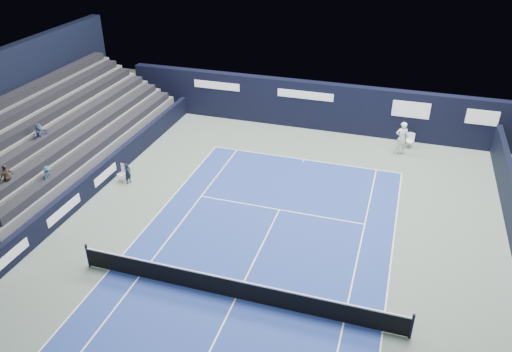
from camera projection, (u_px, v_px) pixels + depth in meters
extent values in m
plane|color=#56665C|center=(252.00, 266.00, 20.63)|extent=(48.00, 48.00, 0.00)
cube|color=navy|center=(236.00, 299.00, 18.97)|extent=(10.97, 23.77, 0.01)
cube|color=silver|center=(410.00, 141.00, 29.93)|extent=(0.52, 0.51, 0.04)
cube|color=silver|center=(411.00, 137.00, 29.94)|extent=(0.40, 0.17, 0.49)
cylinder|color=silver|center=(413.00, 145.00, 30.06)|extent=(0.02, 0.02, 0.43)
cylinder|color=silver|center=(407.00, 143.00, 30.25)|extent=(0.02, 0.02, 0.43)
cylinder|color=silver|center=(411.00, 146.00, 29.83)|extent=(0.02, 0.02, 0.43)
cylinder|color=silver|center=(405.00, 145.00, 30.02)|extent=(0.02, 0.02, 0.43)
cube|color=white|center=(412.00, 135.00, 29.91)|extent=(0.34, 0.19, 0.31)
cube|color=silver|center=(409.00, 141.00, 30.14)|extent=(0.42, 0.40, 0.04)
cube|color=silver|center=(410.00, 136.00, 30.17)|extent=(0.37, 0.08, 0.44)
cylinder|color=silver|center=(411.00, 143.00, 30.35)|extent=(0.02, 0.02, 0.39)
cylinder|color=silver|center=(406.00, 142.00, 30.39)|extent=(0.02, 0.02, 0.39)
cylinder|color=silver|center=(412.00, 145.00, 30.09)|extent=(0.02, 0.02, 0.39)
cylinder|color=silver|center=(406.00, 144.00, 30.13)|extent=(0.02, 0.02, 0.39)
cube|color=silver|center=(122.00, 174.00, 26.43)|extent=(0.52, 0.50, 0.04)
cube|color=silver|center=(124.00, 168.00, 26.44)|extent=(0.42, 0.14, 0.51)
cylinder|color=silver|center=(128.00, 177.00, 26.59)|extent=(0.02, 0.02, 0.45)
cylinder|color=silver|center=(123.00, 176.00, 26.75)|extent=(0.02, 0.02, 0.45)
cylinder|color=silver|center=(123.00, 180.00, 26.33)|extent=(0.02, 0.02, 0.45)
cylinder|color=silver|center=(118.00, 178.00, 26.50)|extent=(0.02, 0.02, 0.45)
imported|color=black|center=(128.00, 173.00, 26.24)|extent=(0.36, 0.47, 1.16)
cube|color=white|center=(304.00, 160.00, 28.82)|extent=(10.97, 0.06, 0.00)
cube|color=white|center=(383.00, 331.00, 17.54)|extent=(0.06, 23.77, 0.00)
cube|color=white|center=(109.00, 270.00, 20.39)|extent=(0.06, 23.77, 0.00)
cube|color=white|center=(344.00, 323.00, 17.90)|extent=(0.06, 23.77, 0.00)
cube|color=white|center=(139.00, 277.00, 20.04)|extent=(0.06, 23.77, 0.00)
cube|color=white|center=(279.00, 210.00, 24.27)|extent=(8.23, 0.06, 0.00)
cube|color=white|center=(236.00, 298.00, 18.97)|extent=(0.06, 12.80, 0.00)
cube|color=white|center=(303.00, 161.00, 28.69)|extent=(0.06, 0.30, 0.00)
cylinder|color=black|center=(412.00, 326.00, 17.04)|extent=(0.10, 0.10, 1.10)
cylinder|color=black|center=(88.00, 255.00, 20.36)|extent=(0.10, 0.10, 1.10)
cube|color=black|center=(235.00, 289.00, 18.74)|extent=(12.80, 0.03, 0.86)
cube|color=white|center=(235.00, 280.00, 18.52)|extent=(12.80, 0.05, 0.06)
cube|color=black|center=(321.00, 106.00, 31.88)|extent=(26.00, 0.60, 3.10)
cube|color=silver|center=(217.00, 85.00, 33.06)|extent=(3.20, 0.02, 0.50)
cube|color=silver|center=(305.00, 95.00, 31.50)|extent=(3.60, 0.02, 0.50)
cube|color=silver|center=(411.00, 110.00, 29.91)|extent=(2.20, 0.02, 1.00)
cube|color=silver|center=(482.00, 118.00, 28.87)|extent=(1.80, 0.02, 0.90)
cube|color=black|center=(103.00, 174.00, 26.12)|extent=(0.30, 22.00, 1.20)
cube|color=silver|center=(11.00, 256.00, 20.27)|extent=(0.02, 2.00, 0.45)
cube|color=silver|center=(64.00, 210.00, 23.17)|extent=(0.02, 2.40, 0.45)
cube|color=silver|center=(106.00, 175.00, 26.07)|extent=(0.02, 2.00, 0.45)
cube|color=#4B4B4D|center=(103.00, 160.00, 26.99)|extent=(0.90, 16.00, 1.65)
cube|color=#525254|center=(88.00, 154.00, 27.11)|extent=(0.90, 16.00, 2.10)
cube|color=#464648|center=(73.00, 148.00, 27.23)|extent=(0.90, 16.00, 2.55)
cube|color=#555557|center=(58.00, 143.00, 27.36)|extent=(0.90, 16.00, 3.00)
cube|color=#525255|center=(43.00, 137.00, 27.48)|extent=(0.90, 16.00, 3.45)
cube|color=#444446|center=(29.00, 131.00, 27.60)|extent=(0.90, 16.00, 3.90)
cube|color=black|center=(100.00, 143.00, 26.48)|extent=(0.63, 15.20, 0.40)
cube|color=black|center=(84.00, 133.00, 26.49)|extent=(0.63, 15.20, 0.40)
cube|color=black|center=(68.00, 124.00, 26.50)|extent=(0.63, 15.20, 0.40)
cube|color=black|center=(51.00, 114.00, 26.51)|extent=(0.63, 15.20, 0.40)
cube|color=black|center=(35.00, 104.00, 26.53)|extent=(0.63, 15.20, 0.40)
cube|color=black|center=(19.00, 94.00, 26.54)|extent=(0.63, 15.20, 0.40)
cube|color=black|center=(12.00, 108.00, 27.18)|extent=(0.60, 18.00, 6.40)
imported|color=navy|center=(48.00, 176.00, 22.90)|extent=(0.54, 0.70, 0.96)
imported|color=#49362B|center=(7.00, 177.00, 21.67)|extent=(0.38, 0.72, 1.17)
imported|color=#3A446A|center=(40.00, 134.00, 24.58)|extent=(0.42, 1.03, 1.08)
imported|color=white|center=(402.00, 138.00, 29.04)|extent=(0.84, 0.67, 2.00)
cylinder|color=black|center=(399.00, 139.00, 28.80)|extent=(0.03, 0.29, 0.13)
torus|color=black|center=(399.00, 139.00, 28.55)|extent=(0.30, 0.13, 0.29)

